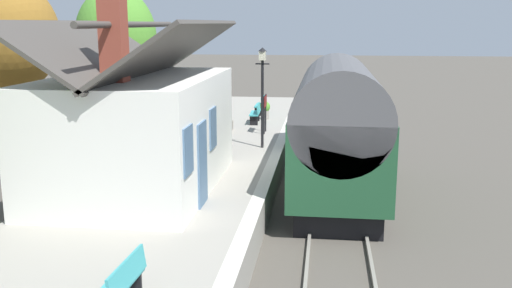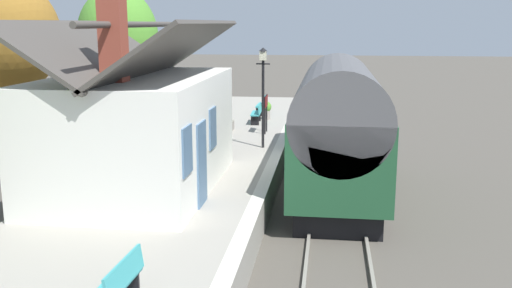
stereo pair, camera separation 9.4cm
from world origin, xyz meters
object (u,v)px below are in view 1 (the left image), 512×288
Objects in this scene: bench_near_building at (256,113)px; planter_bench_left at (227,124)px; bench_mid_platform at (121,284)px; planter_edge_near at (211,98)px; planter_bench_right at (209,106)px; planter_under_sign at (265,109)px; bench_by_lamp at (261,105)px; tree_behind_building at (116,38)px; planter_by_door at (209,124)px; train at (338,128)px; station_sign_board at (265,105)px; station_building at (137,128)px; planter_corner_building at (200,129)px; lamp_post_platform at (262,78)px; tree_far_right at (1,36)px.

bench_near_building is 1.30× the size of planter_bench_left.
planter_edge_near is at bearing 7.98° from bench_mid_platform.
planter_under_sign is at bearing -116.09° from planter_bench_right.
bench_by_lamp is 9.87m from tree_behind_building.
planter_by_door is 0.59× the size of planter_bench_left.
train is 5.34× the size of station_sign_board.
bench_by_lamp is 5.00m from station_sign_board.
station_building reaches higher than planter_by_door.
planter_corner_building is 0.49× the size of station_sign_board.
lamp_post_platform is at bearing -154.97° from planter_bench_right.
bench_near_building is 0.20× the size of tree_far_right.
tree_far_right is at bearing 56.81° from station_building.
tree_far_right is (-6.67, 8.05, 3.56)m from bench_near_building.
bench_mid_platform is at bearing -172.02° from planter_edge_near.
planter_by_door is 0.75× the size of planter_under_sign.
planter_bench_left is at bearing 3.68° from bench_mid_platform.
train is 14.54m from planter_edge_near.
planter_corner_building is at bearing 166.06° from bench_by_lamp.
tree_behind_building reaches higher than tree_far_right.
planter_bench_right is 3.38m from planter_under_sign.
tree_far_right is (-11.81, 4.90, 3.60)m from planter_edge_near.
planter_corner_building is 3.54m from lamp_post_platform.
bench_mid_platform is 12.54m from lamp_post_platform.
station_sign_board is (8.36, -2.60, -0.48)m from station_building.
planter_bench_right is (13.26, 0.80, -1.29)m from station_building.
planter_corner_building is at bearing 156.61° from bench_near_building.
bench_by_lamp reaches higher than planter_under_sign.
train reaches higher than bench_mid_platform.
bench_by_lamp is 0.19× the size of tree_behind_building.
planter_bench_left is 0.70× the size of station_sign_board.
tree_far_right reaches higher than planter_by_door.
station_building reaches higher than bench_near_building.
tree_behind_building is at bearing 80.06° from planter_edge_near.
tree_behind_building reaches higher than planter_bench_left.
planter_under_sign is 6.61m from lamp_post_platform.
lamp_post_platform reaches higher than planter_edge_near.
planter_under_sign is (3.25, -1.24, 0.16)m from planter_bench_left.
tree_behind_building reaches higher than station_sign_board.
tree_far_right reaches higher than planter_bench_right.
planter_bench_left is (8.53, -0.99, -1.36)m from station_building.
train is at bearing -19.84° from bench_mid_platform.
planter_under_sign reaches higher than planter_by_door.
bench_near_building is 3.79m from planter_bench_right.
planter_corner_building is at bearing 7.34° from bench_mid_platform.
planter_bench_right is 6.64m from planter_corner_building.
station_building is at bearing -175.69° from planter_edge_near.
tree_far_right is (-2.71, 6.34, 3.62)m from planter_corner_building.
lamp_post_platform is (-7.73, -0.95, 2.06)m from bench_by_lamp.
planter_corner_building is 0.10× the size of tree_behind_building.
station_building is at bearing 153.02° from lamp_post_platform.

